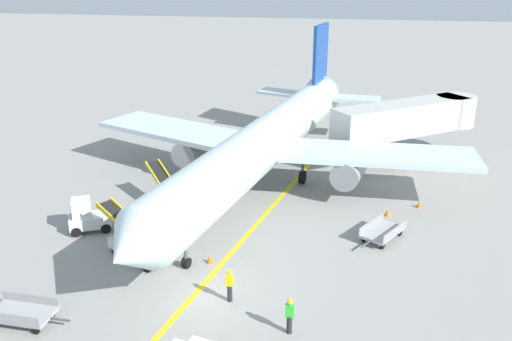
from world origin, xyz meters
The scene contains 15 objects.
ground_plane centered at (0.00, 0.00, 0.00)m, with size 300.00×300.00×0.00m, color gray.
taxi_line_yellow centered at (0.54, 5.00, 0.00)m, with size 0.30×80.00×0.01m, color yellow.
airliner centered at (0.64, 14.24, 3.42)m, with size 28.14×35.20×10.10m.
jet_bridge centered at (11.18, 22.21, 3.54)m, with size 11.55×9.92×4.85m.
baggage_tug_near_wing centered at (-8.54, 5.27, 0.93)m, with size 2.73×2.27×2.10m.
belt_loader_forward_hold centered at (-4.72, 8.93, 0.78)m, with size 4.27×4.56×2.59m.
belt_loader_aft_hold centered at (-4.35, 2.88, 0.78)m, with size 4.97×3.55×2.59m.
baggage_cart_loaded centered at (-7.17, -3.49, 0.47)m, with size 3.77×1.60×0.94m.
baggage_cart_empty_trailing centered at (8.58, 7.61, 0.47)m, with size 2.74×3.66×0.94m.
ground_crew_marshaller centered at (1.43, -0.13, 0.91)m, with size 0.36×0.24×1.70m.
ground_crew_wing_walker centered at (4.49, -1.93, 0.91)m, with size 0.36×0.24×1.70m.
safety_cone_nose_left centered at (9.85, 19.60, 0.22)m, with size 0.36×0.36×0.44m, color orange.
safety_cone_nose_right centered at (-0.45, 3.08, 0.22)m, with size 0.36×0.36×0.44m, color orange.
safety_cone_wingtip_left centered at (8.97, 10.82, 0.22)m, with size 0.36×0.36×0.44m, color orange.
safety_cone_wingtip_right centered at (11.03, 12.57, 0.22)m, with size 0.36×0.36×0.44m, color orange.
Camera 1 is at (6.81, -21.11, 14.72)m, focal length 37.93 mm.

